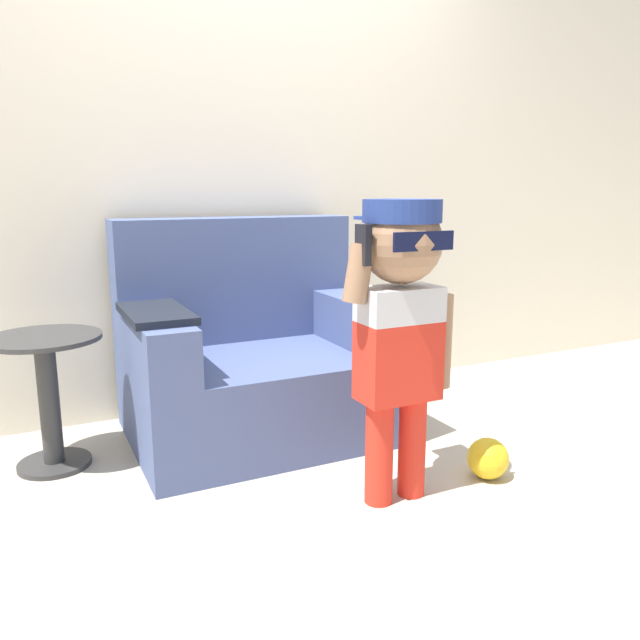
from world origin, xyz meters
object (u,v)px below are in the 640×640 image
(armchair, at_px, (254,358))
(side_table, at_px, (48,389))
(toy_ball, at_px, (488,458))
(person_child, at_px, (400,305))

(armchair, height_order, side_table, armchair)
(armchair, distance_m, toy_ball, 1.11)
(person_child, bearing_deg, side_table, 142.84)
(toy_ball, bearing_deg, armchair, 125.89)
(side_table, bearing_deg, armchair, 1.40)
(toy_ball, bearing_deg, person_child, 176.83)
(armchair, height_order, toy_ball, armchair)
(side_table, xyz_separation_m, toy_ball, (1.50, -0.85, -0.24))
(person_child, relative_size, side_table, 1.97)
(armchair, distance_m, person_child, 0.95)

